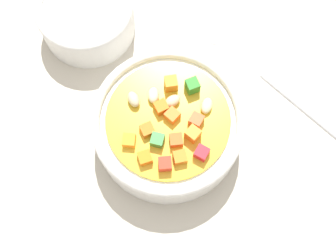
# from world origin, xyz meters

# --- Properties ---
(ground_plane) EXTENTS (1.40, 1.40, 0.02)m
(ground_plane) POSITION_xyz_m (0.00, 0.00, -0.01)
(ground_plane) COLOR #BAB2A0
(soup_bowl_main) EXTENTS (0.16, 0.16, 0.07)m
(soup_bowl_main) POSITION_xyz_m (-0.00, 0.00, 0.03)
(soup_bowl_main) COLOR white
(soup_bowl_main) RESTS_ON ground_plane
(spoon) EXTENTS (0.08, 0.24, 0.01)m
(spoon) POSITION_xyz_m (-0.14, 0.01, 0.00)
(spoon) COLOR silver
(spoon) RESTS_ON ground_plane
(side_bowl_small) EXTENTS (0.11, 0.11, 0.05)m
(side_bowl_small) POSITION_xyz_m (0.01, -0.17, 0.03)
(side_bowl_small) COLOR white
(side_bowl_small) RESTS_ON ground_plane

